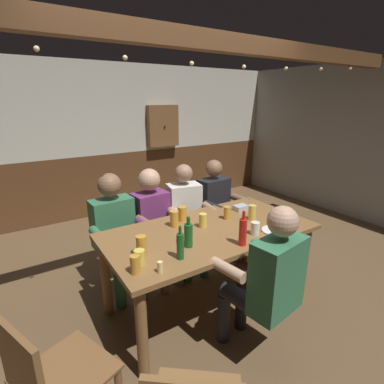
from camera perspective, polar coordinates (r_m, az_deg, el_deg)
The scene contains 28 objects.
ground_plane at distance 3.05m, azimuth 2.92°, elevation -20.40°, with size 7.83×7.83×0.00m, color brown.
back_wall_upper at distance 5.03m, azimuth -16.96°, elevation 14.98°, with size 6.53×0.12×1.41m, color beige.
back_wall_wainscot at distance 5.21m, azimuth -15.79°, elevation 1.61°, with size 6.53×0.12×1.01m, color brown.
ceiling_beam at distance 2.71m, azimuth -0.69°, elevation 27.46°, with size 5.87×0.14×0.16m, color brown.
dining_table at distance 2.67m, azimuth 3.39°, elevation -9.15°, with size 1.84×0.95×0.77m.
person_0 at distance 2.99m, azimuth -14.43°, elevation -6.75°, with size 0.56×0.52×1.20m.
person_1 at distance 3.13m, azimuth -7.18°, elevation -5.31°, with size 0.52×0.55×1.20m.
person_2 at distance 3.30m, azimuth -1.06°, elevation -4.13°, with size 0.54×0.59×1.19m.
person_3 at distance 3.54m, azimuth 4.96°, elevation -2.69°, with size 0.53×0.53×1.20m.
person_4 at distance 2.22m, azimuth 14.17°, elevation -15.81°, with size 0.57×0.56×1.23m.
chair_empty_near_left at distance 1.96m, azimuth -25.49°, elevation -29.93°, with size 0.57×0.57×0.88m.
table_candle at distance 2.01m, azimuth -6.15°, elevation -14.19°, with size 0.04×0.04×0.08m, color #F9E08C.
condiment_caddy at distance 3.09m, azimuth 9.35°, elevation -2.99°, with size 0.14×0.10×0.05m, color #B2B7BC.
plate_0 at distance 2.67m, azimuth 15.59°, elevation -7.19°, with size 0.22×0.22×0.01m, color white.
bottle_0 at distance 2.34m, azimuth 9.75°, elevation -7.53°, with size 0.06×0.06×0.28m.
bottle_1 at distance 2.13m, azimuth -2.27°, elevation -10.30°, with size 0.05×0.05×0.25m.
bottle_2 at distance 2.29m, azimuth -0.69°, elevation -8.23°, with size 0.07×0.07×0.25m.
pint_glass_0 at distance 2.84m, azimuth 6.74°, elevation -4.00°, with size 0.06×0.06×0.12m, color gold.
pint_glass_1 at distance 2.85m, azimuth 11.50°, elevation -3.90°, with size 0.07×0.07×0.14m, color #E5C64C.
pint_glass_2 at distance 2.66m, azimuth -3.42°, elevation -5.14°, with size 0.08×0.08×0.14m, color gold.
pint_glass_3 at distance 2.12m, azimuth -10.08°, elevation -12.25°, with size 0.08×0.08×0.11m, color #E5C64C.
pint_glass_4 at distance 2.56m, azimuth 12.04°, elevation -6.84°, with size 0.07×0.07×0.11m, color white.
pint_glass_5 at distance 2.78m, azimuth -1.90°, elevation -4.20°, with size 0.08×0.08×0.14m, color gold.
pint_glass_6 at distance 2.02m, azimuth -10.88°, elevation -13.53°, with size 0.07×0.07×0.13m, color gold.
pint_glass_7 at distance 2.64m, azimuth 2.10°, elevation -5.49°, with size 0.07×0.07×0.13m, color #E5C64C.
pint_glass_8 at distance 2.21m, azimuth -9.72°, elevation -10.18°, with size 0.08×0.08×0.15m, color gold.
wall_dart_cabinet at distance 5.30m, azimuth -5.60°, elevation 12.54°, with size 0.56×0.15×0.70m.
string_lights at distance 2.65m, azimuth -0.04°, elevation 24.16°, with size 4.61×0.04×0.11m.
Camera 1 is at (-1.42, -1.94, 1.87)m, focal length 27.72 mm.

